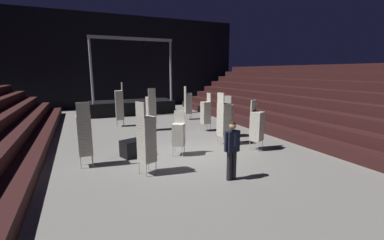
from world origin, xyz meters
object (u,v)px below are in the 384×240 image
(chair_stack_front_left, at_px, (228,116))
(chair_stack_rear_left, at_px, (119,105))
(chair_stack_rear_centre, at_px, (188,103))
(chair_stack_mid_right, at_px, (151,110))
(stage_riser, at_px, (132,106))
(chair_stack_rear_right, at_px, (84,135))
(chair_stack_aisle_right, at_px, (146,138))
(chair_stack_mid_left, at_px, (206,112))
(chair_stack_mid_centre, at_px, (257,125))
(equipment_road_case, at_px, (134,148))
(man_with_tie, at_px, (232,147))
(chair_stack_front_right, at_px, (224,119))
(chair_stack_aisle_left, at_px, (179,133))

(chair_stack_front_left, bearing_deg, chair_stack_rear_left, -177.24)
(chair_stack_rear_left, bearing_deg, chair_stack_rear_centre, -80.35)
(chair_stack_rear_centre, bearing_deg, chair_stack_mid_right, -48.23)
(stage_riser, relative_size, chair_stack_rear_right, 2.76)
(chair_stack_aisle_right, bearing_deg, chair_stack_rear_right, -154.53)
(chair_stack_mid_left, bearing_deg, chair_stack_mid_centre, -176.58)
(chair_stack_mid_centre, bearing_deg, equipment_road_case, -39.26)
(stage_riser, height_order, chair_stack_rear_centre, stage_riser)
(chair_stack_rear_right, relative_size, equipment_road_case, 2.47)
(equipment_road_case, bearing_deg, chair_stack_front_left, 12.88)
(chair_stack_rear_right, bearing_deg, chair_stack_front_left, 11.40)
(chair_stack_mid_left, distance_m, equipment_road_case, 5.25)
(chair_stack_mid_left, relative_size, chair_stack_rear_right, 0.92)
(chair_stack_mid_centre, relative_size, equipment_road_case, 2.28)
(chair_stack_front_left, xyz_separation_m, chair_stack_mid_centre, (-0.05, -2.33, 0.00))
(chair_stack_mid_right, xyz_separation_m, chair_stack_rear_left, (-1.41, 1.77, 0.13))
(chair_stack_aisle_right, relative_size, equipment_road_case, 2.56)
(chair_stack_mid_centre, bearing_deg, chair_stack_front_left, -116.27)
(chair_stack_rear_centre, bearing_deg, stage_riser, -137.40)
(man_with_tie, xyz_separation_m, chair_stack_mid_centre, (2.56, 2.17, 0.01))
(chair_stack_mid_left, xyz_separation_m, chair_stack_rear_left, (-4.08, 3.06, 0.25))
(chair_stack_mid_left, bearing_deg, chair_stack_rear_left, 51.37)
(stage_riser, distance_m, chair_stack_rear_left, 4.78)
(chair_stack_front_right, height_order, equipment_road_case, chair_stack_front_right)
(chair_stack_mid_right, bearing_deg, chair_stack_front_left, -49.29)
(chair_stack_front_right, xyz_separation_m, chair_stack_mid_right, (-2.18, 4.01, 0.00))
(chair_stack_front_right, relative_size, chair_stack_mid_right, 1.00)
(chair_stack_front_right, bearing_deg, chair_stack_aisle_left, -86.82)
(man_with_tie, xyz_separation_m, chair_stack_rear_centre, (2.63, 9.58, 0.10))
(stage_riser, distance_m, equipment_road_case, 10.41)
(stage_riser, height_order, chair_stack_rear_left, stage_riser)
(chair_stack_mid_right, bearing_deg, chair_stack_rear_left, 122.37)
(chair_stack_aisle_left, bearing_deg, chair_stack_front_right, -133.25)
(stage_riser, height_order, equipment_road_case, stage_riser)
(chair_stack_rear_left, xyz_separation_m, chair_stack_rear_centre, (4.51, 0.43, -0.17))
(chair_stack_mid_right, bearing_deg, chair_stack_aisle_left, -97.94)
(chair_stack_front_left, distance_m, equipment_road_case, 5.02)
(chair_stack_aisle_right, height_order, equipment_road_case, chair_stack_aisle_right)
(chair_stack_front_left, relative_size, chair_stack_mid_left, 1.00)
(man_with_tie, bearing_deg, chair_stack_rear_right, -44.14)
(stage_riser, bearing_deg, chair_stack_mid_centre, -75.92)
(chair_stack_rear_right, relative_size, chair_stack_rear_centre, 1.00)
(chair_stack_front_left, distance_m, chair_stack_mid_left, 1.65)
(chair_stack_rear_right, bearing_deg, chair_stack_aisle_right, -42.45)
(chair_stack_front_right, xyz_separation_m, chair_stack_mid_centre, (0.85, -1.20, -0.13))
(chair_stack_mid_left, bearing_deg, chair_stack_rear_centre, -8.76)
(chair_stack_front_right, height_order, chair_stack_rear_right, chair_stack_front_right)
(chair_stack_mid_right, xyz_separation_m, chair_stack_aisle_left, (-0.15, -4.59, -0.29))
(chair_stack_mid_left, height_order, chair_stack_rear_right, chair_stack_rear_right)
(chair_stack_mid_centre, relative_size, chair_stack_rear_centre, 0.92)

